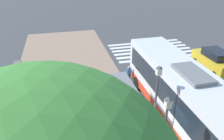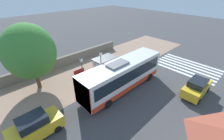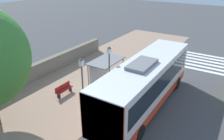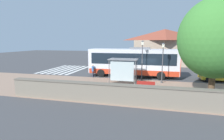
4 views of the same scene
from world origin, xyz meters
The scene contains 8 objects.
ground_plane centered at (0.00, 0.00, 0.00)m, with size 120.00×120.00×0.00m, color #424244.
crosswalk_stripes centered at (5.00, 12.93, 0.00)m, with size 9.00×5.25×0.01m.
bus centered at (1.81, 1.60, 1.94)m, with size 2.77×11.19×3.75m.
bus_shelter centered at (-2.14, 2.20, 2.20)m, with size 1.89×3.06×2.63m.
pedestrian centered at (0.17, 6.47, 0.92)m, with size 0.34×0.22×1.59m.
street_lamp_near centered at (-0.44, 0.31, 2.72)m, with size 0.28×0.28×4.60m.
street_lamp_far centered at (-1.04, -1.90, 2.58)m, with size 0.28×0.28×4.36m.
parked_car_far_lane centered at (8.39, 6.92, 0.95)m, with size 1.98×4.35×1.95m.
Camera 1 is at (-4.89, -8.19, 9.15)m, focal length 35.00 mm.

